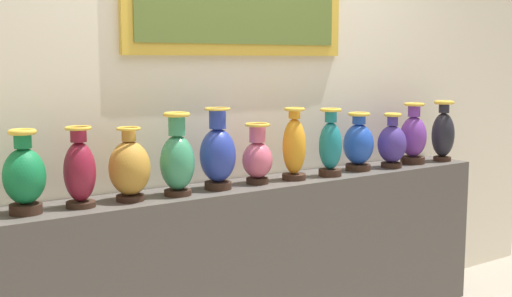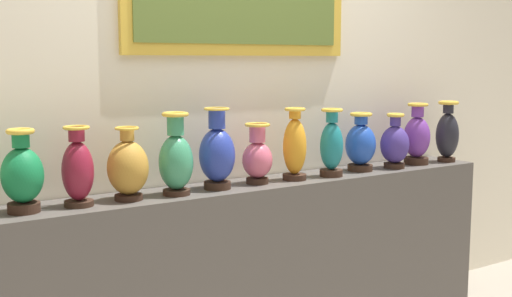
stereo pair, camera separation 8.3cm
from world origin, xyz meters
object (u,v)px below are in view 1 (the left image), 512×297
object	(u,v)px
vase_amber	(294,147)
vase_violet	(413,137)
vase_onyx	(443,133)
vase_burgundy	(80,171)
vase_cobalt	(218,154)
vase_emerald	(24,176)
vase_ochre	(130,168)
vase_sapphire	(358,144)
vase_rose	(257,157)
vase_indigo	(392,144)
vase_teal	(330,146)
vase_jade	(177,160)

from	to	relation	value
vase_amber	vase_violet	world-z (taller)	vase_amber
vase_amber	vase_onyx	bearing A→B (deg)	-0.90
vase_burgundy	vase_violet	distance (m)	2.11
vase_amber	vase_cobalt	bearing A→B (deg)	178.68
vase_cobalt	vase_violet	bearing A→B (deg)	0.21
vase_emerald	vase_ochre	xyz separation A→B (m)	(0.46, -0.01, -0.01)
vase_emerald	vase_sapphire	world-z (taller)	vase_emerald
vase_burgundy	vase_violet	bearing A→B (deg)	0.23
vase_rose	vase_sapphire	distance (m)	0.72
vase_emerald	vase_cobalt	bearing A→B (deg)	-0.39
vase_cobalt	vase_indigo	xyz separation A→B (m)	(1.19, -0.03, -0.03)
vase_ochre	vase_sapphire	world-z (taller)	same
vase_teal	vase_amber	bearing A→B (deg)	173.74
vase_jade	vase_indigo	distance (m)	1.43
vase_emerald	vase_teal	xyz separation A→B (m)	(1.63, -0.04, 0.01)
vase_cobalt	vase_emerald	bearing A→B (deg)	179.61
vase_teal	vase_rose	bearing A→B (deg)	174.47
vase_indigo	vase_onyx	world-z (taller)	vase_onyx
vase_sapphire	vase_indigo	world-z (taller)	vase_sapphire
vase_amber	vase_violet	bearing A→B (deg)	0.98
vase_emerald	vase_rose	xyz separation A→B (m)	(1.17, 0.00, -0.02)
vase_onyx	vase_teal	bearing A→B (deg)	-179.58
vase_cobalt	vase_onyx	bearing A→B (deg)	-1.02
vase_jade	vase_onyx	xyz separation A→B (m)	(1.88, -0.01, 0.01)
vase_emerald	vase_burgundy	xyz separation A→B (m)	(0.23, -0.01, 0.00)
vase_sapphire	vase_teal	bearing A→B (deg)	-169.38
vase_rose	vase_violet	size ratio (longest dim) A/B	0.84
vase_burgundy	vase_ochre	size ratio (longest dim) A/B	1.05
vase_rose	vase_ochre	bearing A→B (deg)	-179.06
vase_indigo	vase_emerald	bearing A→B (deg)	179.08
vase_ochre	vase_burgundy	bearing A→B (deg)	-180.00
vase_ochre	vase_cobalt	bearing A→B (deg)	0.38
vase_burgundy	vase_amber	bearing A→B (deg)	-0.38
vase_burgundy	vase_indigo	bearing A→B (deg)	-0.75
vase_cobalt	vase_indigo	bearing A→B (deg)	-1.34
vase_rose	vase_indigo	world-z (taller)	vase_indigo
vase_emerald	vase_ochre	bearing A→B (deg)	-1.17
vase_emerald	vase_indigo	distance (m)	2.12
vase_ochre	vase_jade	world-z (taller)	vase_jade
vase_rose	vase_amber	distance (m)	0.23
vase_sapphire	vase_indigo	distance (m)	0.24
vase_emerald	vase_cobalt	size ratio (longest dim) A/B	0.88
vase_burgundy	vase_cobalt	world-z (taller)	vase_cobalt
vase_emerald	vase_burgundy	world-z (taller)	vase_emerald
vase_teal	vase_indigo	size ratio (longest dim) A/B	1.15
vase_rose	vase_onyx	size ratio (longest dim) A/B	0.82
vase_rose	vase_sapphire	size ratio (longest dim) A/B	0.93
vase_burgundy	vase_onyx	distance (m)	2.35
vase_amber	vase_sapphire	bearing A→B (deg)	2.65
vase_onyx	vase_cobalt	bearing A→B (deg)	178.98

